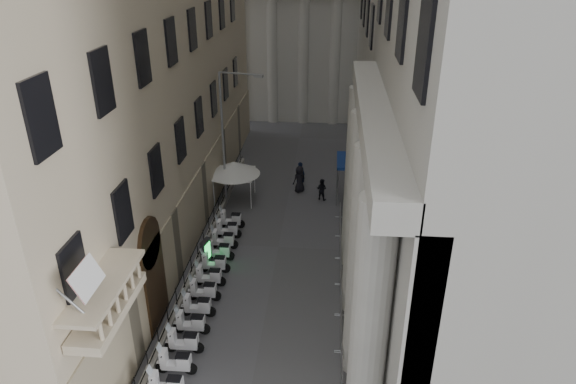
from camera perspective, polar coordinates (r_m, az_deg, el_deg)
name	(u,v)px	position (r m, az deg, el deg)	size (l,w,h in m)	color
iron_fence	(202,255)	(30.32, -9.48, -6.87)	(0.30, 28.00, 1.40)	black
blue_awning	(347,199)	(36.45, 6.54, -0.76)	(1.60, 3.00, 3.00)	navy
scooter_4	(177,373)	(23.25, -12.18, -19.06)	(0.56, 1.40, 1.50)	silver
scooter_5	(185,352)	(24.09, -11.34, -17.04)	(0.56, 1.40, 1.50)	silver
scooter_6	(192,333)	(24.97, -10.58, -15.15)	(0.56, 1.40, 1.50)	silver
scooter_7	(199,316)	(25.87, -9.88, -13.39)	(0.56, 1.40, 1.50)	silver
scooter_8	(205,300)	(26.80, -9.24, -11.75)	(0.56, 1.40, 1.50)	silver
scooter_9	(210,285)	(27.76, -8.64, -10.22)	(0.56, 1.40, 1.50)	silver
scooter_10	(215,272)	(28.73, -8.10, -8.79)	(0.56, 1.40, 1.50)	silver
scooter_11	(220,260)	(29.73, -7.59, -7.46)	(0.56, 1.40, 1.50)	silver
scooter_12	(224,248)	(30.74, -7.12, -6.21)	(0.56, 1.40, 1.50)	silver
scooter_13	(228,237)	(31.77, -6.68, -5.04)	(0.56, 1.40, 1.50)	silver
scooter_14	(232,228)	(32.81, -6.27, -3.95)	(0.56, 1.40, 1.50)	silver
barrier_2	(341,373)	(22.87, 5.93, -19.42)	(0.60, 2.40, 1.10)	#A6A8AD
barrier_3	(341,333)	(24.70, 5.89, -15.31)	(0.60, 2.40, 1.10)	#A6A8AD
barrier_4	(340,299)	(26.64, 5.85, -11.78)	(0.60, 2.40, 1.10)	#A6A8AD
barrier_5	(340,271)	(28.66, 5.82, -8.74)	(0.60, 2.40, 1.10)	#A6A8AD
barrier_6	(340,247)	(30.76, 5.80, -6.11)	(0.60, 2.40, 1.10)	#A6A8AD
barrier_7	(340,226)	(32.91, 5.78, -3.82)	(0.60, 2.40, 1.10)	#A6A8AD
security_tent	(235,168)	(35.19, -5.96, 2.62)	(3.58, 3.58, 2.91)	silver
street_lamp	(228,128)	(33.70, -6.71, 7.12)	(2.93, 0.81, 9.13)	#94979D
info_kiosk	(206,254)	(28.74, -9.11, -6.78)	(0.43, 0.85, 1.72)	black
pedestrian_a	(300,174)	(37.74, 1.35, 1.99)	(0.70, 0.46, 1.92)	black
pedestrian_b	(322,189)	(35.90, 3.74, 0.31)	(0.76, 0.59, 1.55)	black
pedestrian_c	(299,179)	(36.89, 1.28, 1.44)	(0.96, 0.63, 1.97)	black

